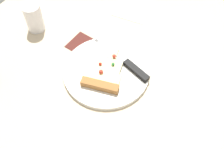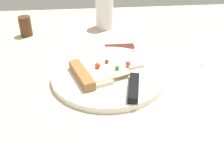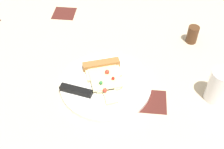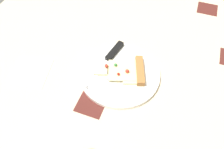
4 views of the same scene
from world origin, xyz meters
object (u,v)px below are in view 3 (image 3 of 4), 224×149
Objects in this scene: pizza_slice at (104,75)px; pepper_shaker at (192,34)px; knife at (91,94)px; plate at (106,84)px; drinking_glass at (218,86)px.

pepper_shaker is at bearing -161.64° from pizza_slice.
pepper_shaker reaches higher than knife.
pepper_shaker reaches higher than plate.
plate is 4.40× the size of pepper_shaker.
pizza_slice is at bearing 83.39° from drinking_glass.
drinking_glass is (-3.91, -33.76, 3.03)cm from pizza_slice.
drinking_glass reaches higher than plate.
drinking_glass reaches higher than pizza_slice.
drinking_glass is (4.26, -36.63, 3.22)cm from knife.
pepper_shaker is at bearing -48.91° from plate.
pepper_shaker is at bearing 145.55° from knife.
pizza_slice is 2.94× the size of pepper_shaker.
pizza_slice is 1.77× the size of drinking_glass.
pizza_slice is (2.42, 0.84, 1.56)cm from plate.
pepper_shaker is (24.86, -28.51, 2.47)cm from plate.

